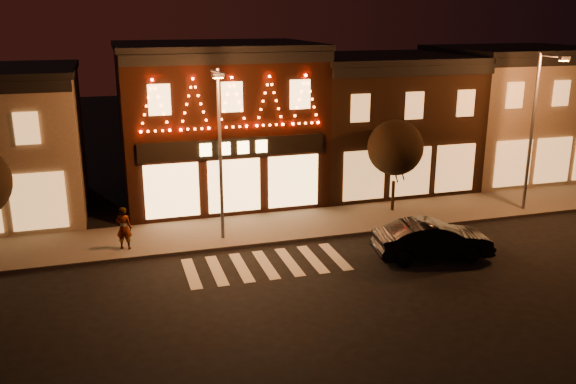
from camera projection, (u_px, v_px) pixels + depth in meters
name	position (u px, v px, depth m)	size (l,w,h in m)	color
ground	(295.00, 309.00, 20.84)	(120.00, 120.00, 0.00)	black
sidewalk_far	(285.00, 226.00, 28.72)	(44.00, 4.00, 0.15)	#47423D
building_pulp	(218.00, 122.00, 32.50)	(10.20, 8.34, 8.30)	black
building_right_a	(380.00, 121.00, 35.26)	(9.20, 8.28, 7.50)	black
building_right_b	(512.00, 111.00, 37.70)	(9.20, 8.28, 7.80)	#7B6A57
streetlamp_mid	(220.00, 143.00, 25.60)	(0.58, 1.71, 7.43)	#59595E
streetlamp_right	(536.00, 121.00, 29.59)	(0.49, 1.78, 7.78)	#59595E
tree_right	(395.00, 148.00, 29.95)	(2.76, 2.76, 4.61)	black
dark_sedan	(433.00, 240.00, 24.97)	(1.68, 4.82, 1.59)	black
pedestrian	(124.00, 228.00, 25.53)	(0.68, 0.44, 1.85)	gray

